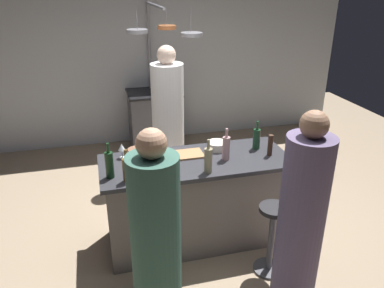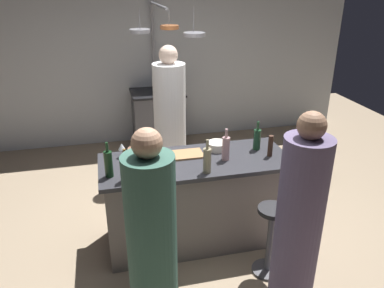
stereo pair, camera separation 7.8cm
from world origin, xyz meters
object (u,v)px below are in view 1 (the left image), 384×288
object	(u,v)px
bar_stool_left	(157,256)
wine_glass_near_left_guest	(122,148)
stove_range	(155,119)
bar_stool_right	(271,236)
wine_bottle_red	(109,164)
wine_glass_by_chef	(154,146)
cutting_board	(186,154)
pepper_mill	(270,145)
wine_bottle_rose	(226,148)
mixing_bowl_wooden	(137,153)
mixing_bowl_ceramic	(217,146)
wine_bottle_green	(257,138)
wine_bottle_amber	(127,169)
guest_right	(301,222)
potted_plant	(308,162)
wine_bottle_white	(208,160)
guest_left	(156,247)
chef	(168,127)
mixing_bowl_blue	(157,163)

from	to	relation	value
bar_stool_left	wine_glass_near_left_guest	distance (m)	1.06
stove_range	bar_stool_right	world-z (taller)	stove_range
wine_bottle_red	wine_glass_by_chef	world-z (taller)	wine_bottle_red
cutting_board	pepper_mill	xyz separation A→B (m)	(0.78, -0.20, 0.10)
cutting_board	pepper_mill	size ratio (longest dim) A/B	1.52
wine_bottle_rose	mixing_bowl_wooden	bearing A→B (deg)	162.11
wine_glass_by_chef	mixing_bowl_ceramic	distance (m)	0.64
pepper_mill	wine_bottle_red	bearing A→B (deg)	-177.63
mixing_bowl_ceramic	pepper_mill	bearing A→B (deg)	-29.87
wine_bottle_red	wine_bottle_green	size ratio (longest dim) A/B	1.10
wine_glass_near_left_guest	mixing_bowl_ceramic	world-z (taller)	wine_glass_near_left_guest
wine_bottle_amber	wine_bottle_red	world-z (taller)	wine_bottle_red
bar_stool_right	wine_bottle_red	distance (m)	1.55
guest_right	wine_glass_by_chef	distance (m)	1.51
bar_stool_right	mixing_bowl_ceramic	size ratio (longest dim) A/B	3.40
potted_plant	wine_bottle_red	xyz separation A→B (m)	(-2.52, -0.91, 0.73)
wine_bottle_white	stove_range	bearing A→B (deg)	90.78
wine_bottle_white	wine_bottle_green	bearing A→B (deg)	30.70
guest_left	mixing_bowl_ceramic	xyz separation A→B (m)	(0.82, 1.17, 0.18)
cutting_board	wine_glass_near_left_guest	world-z (taller)	wine_glass_near_left_guest
guest_left	stove_range	bearing A→B (deg)	80.83
stove_range	bar_stool_right	bearing A→B (deg)	-80.28
cutting_board	mixing_bowl_wooden	world-z (taller)	mixing_bowl_wooden
wine_bottle_amber	wine_bottle_white	bearing A→B (deg)	-1.46
wine_glass_by_chef	bar_stool_right	bearing A→B (deg)	-41.83
chef	mixing_bowl_blue	world-z (taller)	chef
bar_stool_right	pepper_mill	world-z (taller)	pepper_mill
potted_plant	mixing_bowl_blue	world-z (taller)	mixing_bowl_blue
wine_bottle_rose	potted_plant	bearing A→B (deg)	29.99
stove_range	mixing_bowl_wooden	size ratio (longest dim) A/B	5.00
wine_bottle_rose	wine_glass_by_chef	distance (m)	0.68
cutting_board	wine_bottle_amber	bearing A→B (deg)	-148.61
bar_stool_right	wine_bottle_red	world-z (taller)	wine_bottle_red
guest_right	pepper_mill	size ratio (longest dim) A/B	7.93
mixing_bowl_ceramic	mixing_bowl_wooden	xyz separation A→B (m)	(-0.79, 0.02, 0.00)
pepper_mill	wine_bottle_green	size ratio (longest dim) A/B	0.72
mixing_bowl_wooden	guest_right	bearing A→B (deg)	-47.91
bar_stool_right	wine_bottle_white	distance (m)	0.88
bar_stool_left	wine_glass_near_left_guest	bearing A→B (deg)	101.31
wine_bottle_green	wine_bottle_red	bearing A→B (deg)	-170.56
pepper_mill	mixing_bowl_wooden	distance (m)	1.27
guest_right	pepper_mill	bearing A→B (deg)	80.00
bar_stool_left	wine_bottle_amber	size ratio (longest dim) A/B	2.35
wine_bottle_amber	mixing_bowl_blue	world-z (taller)	wine_bottle_amber
wine_bottle_green	mixing_bowl_wooden	xyz separation A→B (m)	(-1.18, 0.10, -0.07)
potted_plant	mixing_bowl_wooden	world-z (taller)	mixing_bowl_wooden
cutting_board	mixing_bowl_blue	xyz separation A→B (m)	(-0.31, -0.16, 0.02)
potted_plant	wine_bottle_white	world-z (taller)	wine_bottle_white
bar_stool_right	mixing_bowl_wooden	bearing A→B (deg)	141.98
wine_bottle_white	mixing_bowl_wooden	world-z (taller)	wine_bottle_white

